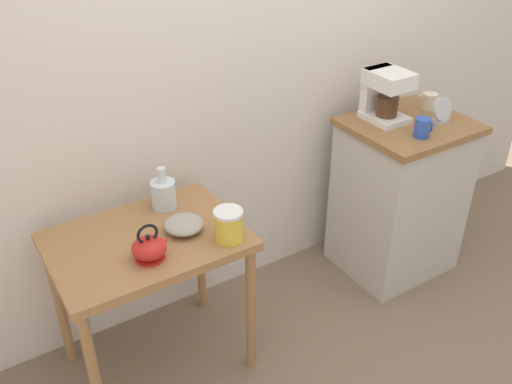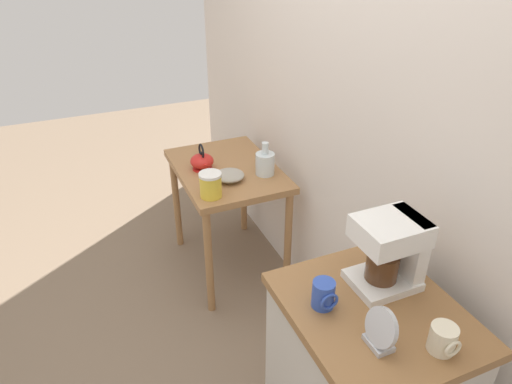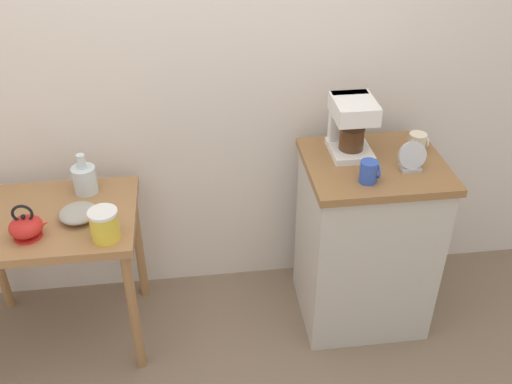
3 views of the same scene
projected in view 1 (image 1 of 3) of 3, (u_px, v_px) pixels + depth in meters
ground_plane at (287, 311)px, 2.96m from camera, size 8.00×8.00×0.00m
back_wall at (260, 23)px, 2.59m from camera, size 4.40×0.10×2.80m
wooden_table at (148, 258)px, 2.35m from camera, size 0.79×0.57×0.72m
kitchen_counter at (399, 196)px, 3.09m from camera, size 0.61×0.53×0.90m
bowl_stoneware at (184, 224)px, 2.32m from camera, size 0.17×0.17×0.05m
teakettle at (150, 248)px, 2.15m from camera, size 0.17×0.14×0.16m
glass_carafe_vase at (163, 193)px, 2.46m from camera, size 0.11×0.11×0.19m
canister_enamel at (229, 225)px, 2.25m from camera, size 0.12×0.12×0.14m
coffee_maker at (384, 93)px, 2.83m from camera, size 0.18×0.22×0.26m
mug_small_cream at (430, 101)px, 2.99m from camera, size 0.09×0.08×0.09m
mug_blue at (423, 128)px, 2.69m from camera, size 0.08×0.07×0.10m
table_clock at (442, 112)px, 2.83m from camera, size 0.12×0.06×0.13m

